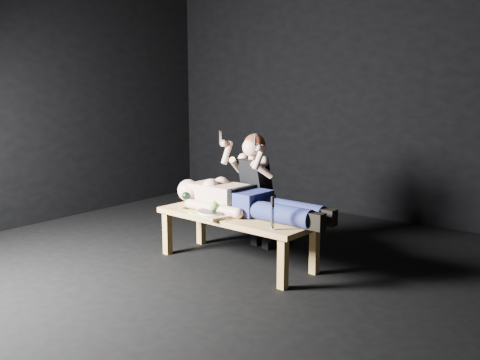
{
  "coord_description": "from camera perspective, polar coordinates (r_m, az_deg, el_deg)",
  "views": [
    {
      "loc": [
        2.91,
        -3.37,
        1.52
      ],
      "look_at": [
        0.22,
        0.19,
        0.75
      ],
      "focal_mm": 38.54,
      "sensor_mm": 36.0,
      "label": 1
    }
  ],
  "objects": [
    {
      "name": "plate",
      "position": [
        4.51,
        -3.09,
        -3.52
      ],
      "size": [
        0.3,
        0.3,
        0.02
      ],
      "primitive_type": "cylinder",
      "rotation": [
        0.0,
        0.0,
        -0.23
      ],
      "color": "white",
      "rests_on": "serving_tray"
    },
    {
      "name": "serving_tray",
      "position": [
        4.52,
        -3.08,
        -3.78
      ],
      "size": [
        0.43,
        0.35,
        0.02
      ],
      "primitive_type": "cube",
      "rotation": [
        0.0,
        0.0,
        -0.23
      ],
      "color": "tan",
      "rests_on": "table"
    },
    {
      "name": "apple",
      "position": [
        4.5,
        -2.83,
        -2.91
      ],
      "size": [
        0.08,
        0.08,
        0.08
      ],
      "primitive_type": "sphere",
      "color": "#4B9427",
      "rests_on": "plate"
    },
    {
      "name": "goblet",
      "position": [
        4.78,
        -5.98,
        -2.22
      ],
      "size": [
        0.08,
        0.08,
        0.16
      ],
      "primitive_type": null,
      "rotation": [
        0.0,
        0.0,
        -0.07
      ],
      "color": "black",
      "rests_on": "table"
    },
    {
      "name": "ground",
      "position": [
        4.7,
        -3.62,
        -9.09
      ],
      "size": [
        5.0,
        5.0,
        0.0
      ],
      "primitive_type": "plane",
      "color": "black",
      "rests_on": "ground"
    },
    {
      "name": "spoon_flat",
      "position": [
        4.48,
        -0.68,
        -3.99
      ],
      "size": [
        0.1,
        0.14,
        0.01
      ],
      "primitive_type": "cube",
      "rotation": [
        0.0,
        0.0,
        0.62
      ],
      "color": "#B2B2B7",
      "rests_on": "table"
    },
    {
      "name": "fork_flat",
      "position": [
        4.65,
        -4.71,
        -3.5
      ],
      "size": [
        0.02,
        0.16,
        0.01
      ],
      "primitive_type": "cube",
      "rotation": [
        0.0,
        0.0,
        0.03
      ],
      "color": "#B2B2B7",
      "rests_on": "table"
    },
    {
      "name": "lying_man",
      "position": [
        4.55,
        0.8,
        -2.0
      ],
      "size": [
        1.61,
        0.58,
        0.28
      ],
      "primitive_type": null,
      "rotation": [
        0.0,
        0.0,
        -0.07
      ],
      "color": "#DFAC93",
      "rests_on": "table"
    },
    {
      "name": "carving_knife",
      "position": [
        4.03,
        3.61,
        -3.68
      ],
      "size": [
        0.04,
        0.04,
        0.27
      ],
      "primitive_type": null,
      "rotation": [
        0.0,
        0.0,
        -0.07
      ],
      "color": "#B2B2B7",
      "rests_on": "table"
    },
    {
      "name": "back_wall",
      "position": [
        6.55,
        10.8,
        9.44
      ],
      "size": [
        5.0,
        0.0,
        5.0
      ],
      "primitive_type": "plane",
      "rotation": [
        1.57,
        0.0,
        0.0
      ],
      "color": "black",
      "rests_on": "ground"
    },
    {
      "name": "table",
      "position": [
        4.61,
        -0.38,
        -6.53
      ],
      "size": [
        1.53,
        0.66,
        0.45
      ],
      "primitive_type": "cube",
      "rotation": [
        0.0,
        0.0,
        -0.07
      ],
      "color": "tan",
      "rests_on": "ground"
    },
    {
      "name": "knife_flat",
      "position": [
        4.36,
        -0.99,
        -4.36
      ],
      "size": [
        0.03,
        0.16,
        0.01
      ],
      "primitive_type": "cube",
      "rotation": [
        0.0,
        0.0,
        -0.12
      ],
      "color": "#B2B2B7",
      "rests_on": "table"
    },
    {
      "name": "kneeling_woman",
      "position": [
        5.0,
        2.34,
        -1.06
      ],
      "size": [
        0.76,
        0.81,
        1.16
      ],
      "primitive_type": null,
      "rotation": [
        0.0,
        0.0,
        -0.23
      ],
      "color": "black",
      "rests_on": "ground"
    }
  ]
}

